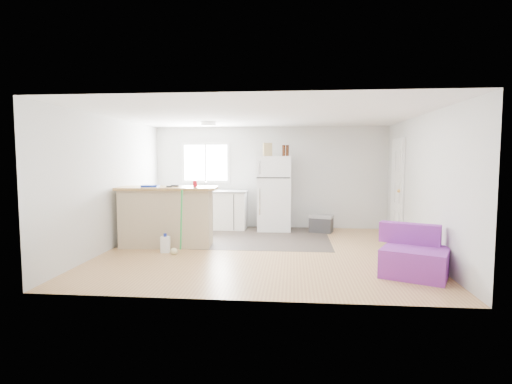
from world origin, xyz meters
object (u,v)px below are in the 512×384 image
kitchen_cabinets (205,209)px  red_cup (195,184)px  refrigerator (274,193)px  cardboard_box (268,150)px  peninsula (167,216)px  purple_seat (414,257)px  cleaner_jug (165,244)px  bottle_left (284,151)px  blue_tray (150,186)px  mop (176,241)px  cooler (321,223)px  bottle_right (287,151)px

kitchen_cabinets → red_cup: size_ratio=16.88×
kitchen_cabinets → refrigerator: refrigerator is taller
refrigerator → cardboard_box: 1.01m
peninsula → purple_seat: size_ratio=1.69×
refrigerator → red_cup: size_ratio=14.19×
refrigerator → cleaner_jug: size_ratio=5.01×
kitchen_cabinets → bottle_left: (1.85, -0.11, 1.37)m
purple_seat → blue_tray: (-4.37, 1.44, 0.89)m
purple_seat → mop: size_ratio=0.98×
purple_seat → cleaner_jug: 4.08m
mop → cleaner_jug: bearing=134.0°
cooler → red_cup: red_cup is taller
purple_seat → red_cup: 3.97m
cleaner_jug → blue_tray: blue_tray is taller
refrigerator → cleaner_jug: 3.08m
peninsula → cardboard_box: 2.86m
cooler → red_cup: size_ratio=4.92×
cleaner_jug → bottle_right: (2.10, 2.35, 1.68)m
cooler → cardboard_box: 2.06m
refrigerator → blue_tray: (-2.22, -1.94, 0.29)m
peninsula → cardboard_box: (1.78, 1.84, 1.28)m
mop → kitchen_cabinets: bearing=66.9°
peninsula → mop: 0.79m
mop → purple_seat: bearing=-38.1°
cooler → peninsula: bearing=-133.7°
cleaner_jug → bottle_left: 3.52m
purple_seat → cardboard_box: (-2.31, 3.35, 1.60)m
purple_seat → cleaner_jug: bearing=-169.0°
bottle_left → bottle_right: 0.08m
refrigerator → cardboard_box: bearing=-170.4°
refrigerator → mop: (-1.57, -2.48, -0.62)m
cleaner_jug → mop: 0.26m
kitchen_cabinets → blue_tray: size_ratio=6.75×
purple_seat → mop: (-3.73, 0.89, -0.02)m
cleaner_jug → bottle_left: size_ratio=1.36×
cleaner_jug → red_cup: (0.41, 0.55, 1.03)m
mop → bottle_right: size_ratio=4.53×
purple_seat → bottle_left: (-1.94, 3.32, 1.57)m
refrigerator → bottle_right: bottle_right is taller
kitchen_cabinets → purple_seat: kitchen_cabinets is taller
mop → peninsula: bearing=96.0°
cooler → bottle_left: size_ratio=2.36×
red_cup → cardboard_box: (1.24, 1.81, 0.67)m
red_cup → bottle_left: size_ratio=0.48×
cooler → cardboard_box: cardboard_box is taller
refrigerator → red_cup: refrigerator is taller
refrigerator → bottle_left: (0.22, -0.05, 0.98)m
bottle_right → purple_seat: bearing=-60.8°
red_cup → bottle_right: 2.55m
kitchen_cabinets → peninsula: size_ratio=1.08×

